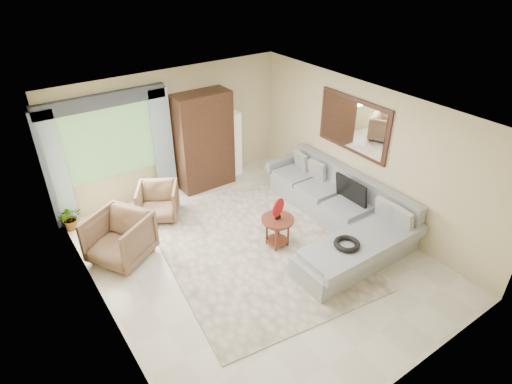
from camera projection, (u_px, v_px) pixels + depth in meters
ground at (256, 256)px, 7.43m from camera, size 6.00×6.00×0.00m
area_rug at (254, 248)px, 7.63m from camera, size 3.49×4.35×0.02m
sectional_sofa at (339, 215)px, 8.03m from camera, size 2.30×3.46×0.90m
tv_screen at (351, 191)px, 7.95m from camera, size 0.14×0.74×0.48m
garden_hose at (347, 244)px, 6.85m from camera, size 0.43×0.43×0.09m
coffee_table at (277, 232)px, 7.54m from camera, size 0.58×0.58×0.58m
red_disc at (278, 208)px, 7.29m from camera, size 0.33×0.14×0.34m
armchair_left at (120, 238)px, 7.19m from camera, size 1.26×1.26×0.85m
armchair_right at (158, 202)px, 8.31m from camera, size 1.02×1.03×0.69m
potted_plant at (70, 218)px, 8.03m from camera, size 0.44×0.38×0.48m
armoire at (204, 141)px, 9.08m from camera, size 1.20×0.55×2.10m
floor_lamp at (234, 144)px, 9.66m from camera, size 0.24×0.24×1.50m
window at (109, 143)px, 8.14m from camera, size 1.80×0.04×1.40m
curtain_left at (55, 171)px, 7.69m from camera, size 0.40×0.08×2.30m
curtain_right at (163, 144)px, 8.72m from camera, size 0.40×0.08×2.30m
valance at (101, 101)px, 7.65m from camera, size 2.40×0.12×0.26m
wall_mirror at (353, 125)px, 7.99m from camera, size 0.05×1.70×1.05m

